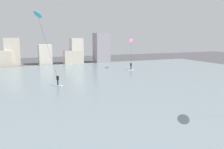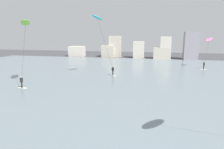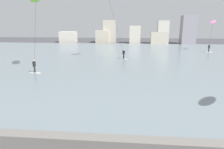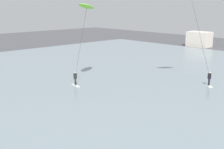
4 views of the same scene
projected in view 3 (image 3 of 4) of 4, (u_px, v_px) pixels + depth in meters
The scene contains 6 objects.
seawall_barrier at pixel (132, 149), 9.77m from camera, with size 60.00×0.70×1.03m, color slate.
water_bay at pixel (132, 59), 35.66m from camera, with size 84.00×52.00×0.10m, color gray.
far_shore_buildings at pixel (140, 33), 61.60m from camera, with size 39.70×5.70×7.97m.
kitesurfer_cyan at pixel (110, 4), 33.03m from camera, with size 4.05×2.90×10.59m.
kitesurfer_lime at pixel (36, 3), 25.48m from camera, with size 3.11×4.03×9.31m.
kitesurfer_pink at pixel (213, 25), 44.41m from camera, with size 2.99×4.02×6.74m.
Camera 3 is at (-0.13, -4.56, 6.25)m, focal length 33.70 mm.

